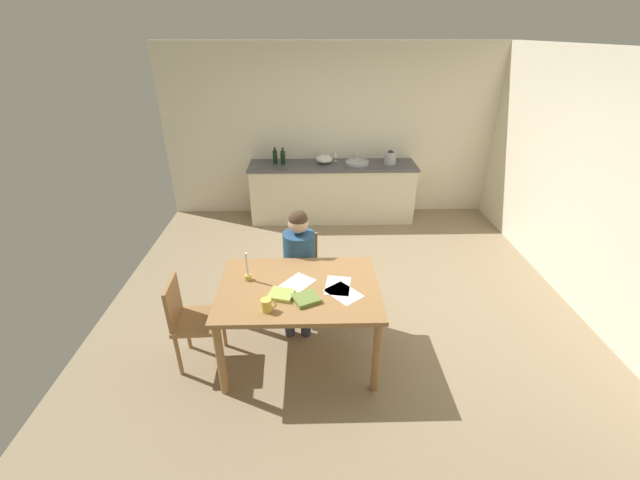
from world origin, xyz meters
The scene contains 23 objects.
ground_plane centered at (0.00, 0.00, -0.02)m, with size 5.20×5.20×0.04m, color #937F60.
wall_back centered at (0.00, 2.60, 1.30)m, with size 5.20×0.12×2.60m, color silver.
wall_right centered at (2.60, 0.00, 1.30)m, with size 0.12×5.20×2.60m, color silver.
kitchen_counter centered at (0.00, 2.24, 0.45)m, with size 2.56×0.64×0.90m.
dining_table centered at (-0.45, -0.86, 0.67)m, with size 1.39×0.99×0.76m.
chair_at_table centered at (-0.46, -0.13, 0.48)m, with size 0.42×0.42×0.86m.
person_seated centered at (-0.47, -0.27, 0.68)m, with size 0.34×0.60×1.19m.
chair_side_empty centered at (-1.41, -0.92, 0.48)m, with size 0.42×0.42×0.86m.
coffee_mug centered at (-0.70, -1.18, 0.82)m, with size 0.13×0.08×0.10m.
candlestick centered at (-0.90, -0.74, 0.84)m, with size 0.06×0.06×0.27m.
book_magazine centered at (-0.59, -1.00, 0.78)m, with size 0.20×0.17×0.03m, color #A8BC54.
book_cookery centered at (-0.39, -1.06, 0.78)m, with size 0.20×0.19×0.03m, color olive.
paper_letter centered at (-0.11, -0.85, 0.76)m, with size 0.21×0.30×0.00m, color white.
paper_bill centered at (-0.07, -0.96, 0.76)m, with size 0.21×0.30×0.00m, color white.
paper_envelope centered at (-0.47, -0.81, 0.76)m, with size 0.21×0.30×0.00m, color white.
sink_unit centered at (0.38, 2.24, 0.92)m, with size 0.36×0.36×0.24m.
bottle_oil centered at (-0.88, 2.30, 1.00)m, with size 0.07×0.07×0.25m.
bottle_vinegar centered at (-0.76, 2.26, 1.01)m, with size 0.07×0.07×0.25m.
mixing_bowl centered at (-0.13, 2.30, 0.96)m, with size 0.26×0.26×0.12m, color white.
stovetop_kettle centered at (0.88, 2.24, 1.00)m, with size 0.18×0.18×0.22m.
wine_glass_near_sink centered at (0.05, 2.39, 1.01)m, with size 0.07×0.07×0.15m.
wine_glass_by_kettle centered at (-0.06, 2.39, 1.01)m, with size 0.07×0.07×0.15m.
wine_glass_back_left centered at (-0.15, 2.39, 1.01)m, with size 0.07×0.07×0.15m.
Camera 1 is at (-0.34, -3.74, 2.73)m, focal length 22.52 mm.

